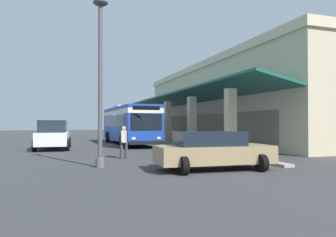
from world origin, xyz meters
The scene contains 9 objects.
ground centered at (0.00, 8.00, 0.00)m, with size 120.00×120.00×0.00m, color #38383A.
curb_strip centered at (-1.90, 4.61, 0.06)m, with size 35.31×0.50×0.12m, color #9E998E.
plaza_building centered at (-1.90, 14.24, 3.75)m, with size 29.72×15.58×7.49m.
transit_bus centered at (-0.36, 1.28, 1.85)m, with size 11.27×3.02×3.34m.
parked_sedan_tan centered at (15.31, 1.44, 0.75)m, with size 2.61×4.49×1.47m.
parked_suv_white centered at (3.20, -4.63, 1.02)m, with size 4.89×2.36×1.97m.
pedestrian centered at (10.40, -1.08, 0.91)m, with size 0.59×0.41×1.63m.
potted_palm centered at (-4.96, 5.92, 0.72)m, with size 1.68×1.56×3.14m.
lot_light_pole centered at (13.30, -2.57, 3.65)m, with size 0.60×0.60×6.77m.
Camera 1 is at (26.31, -3.97, 1.78)m, focal length 34.03 mm.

